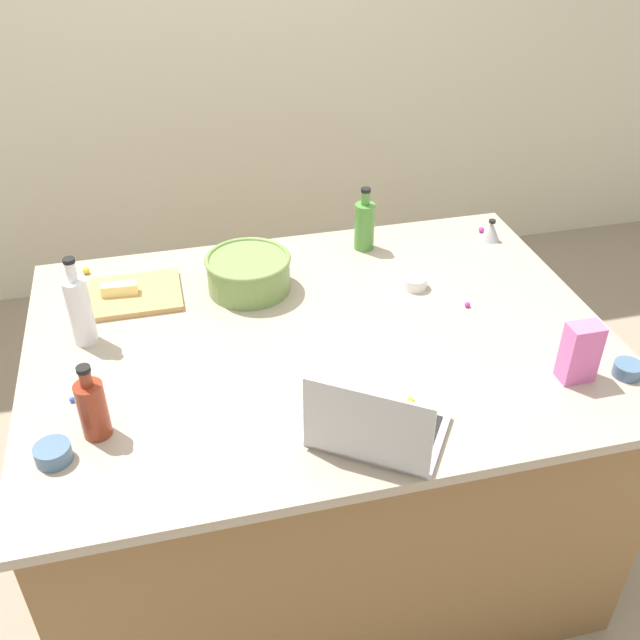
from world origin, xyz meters
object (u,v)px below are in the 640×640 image
butter_stick_left (119,289)px  ramekin_wide (415,282)px  kitchen_timer (491,231)px  laptop (375,428)px  bottle_olive (364,225)px  bottle_soy (93,408)px  ramekin_small (53,453)px  mixing_bowl_large (249,272)px  bottle_vinegar (80,309)px  cutting_board (135,294)px  ramekin_medium (627,369)px  candy_bag (580,352)px

butter_stick_left → ramekin_wide: size_ratio=1.41×
kitchen_timer → butter_stick_left: bearing=-176.3°
laptop → bottle_olive: (0.25, 0.93, 0.04)m
bottle_soy → ramekin_small: (-0.10, -0.07, -0.06)m
mixing_bowl_large → bottle_olive: 0.46m
bottle_olive → ramekin_small: bottle_olive is taller
bottle_soy → kitchen_timer: bearing=27.0°
bottle_vinegar → cutting_board: bearing=54.9°
bottle_soy → bottle_olive: bearing=39.5°
cutting_board → kitchen_timer: size_ratio=3.67×
laptop → ramekin_medium: 0.74m
bottle_olive → cutting_board: bearing=-170.4°
bottle_soy → candy_bag: (1.23, -0.08, 0.00)m
ramekin_wide → laptop: bearing=-117.6°
laptop → butter_stick_left: laptop is taller
cutting_board → candy_bag: 1.32m
ramekin_medium → laptop: bearing=-173.5°
bottle_soy → butter_stick_left: (0.06, 0.60, -0.05)m
laptop → bottle_soy: laptop is taller
cutting_board → ramekin_wide: ramekin_wide is taller
ramekin_small → kitchen_timer: (1.45, 0.75, 0.01)m
laptop → cutting_board: (-0.54, 0.79, -0.04)m
bottle_vinegar → butter_stick_left: bottle_vinegar is taller
mixing_bowl_large → ramekin_medium: size_ratio=3.58×
ramekin_wide → candy_bag: candy_bag is taller
mixing_bowl_large → bottle_soy: size_ratio=1.31×
candy_bag → bottle_olive: bearing=112.6°
bottle_olive → ramekin_small: 1.28m
bottle_vinegar → butter_stick_left: (0.10, 0.20, -0.07)m
mixing_bowl_large → bottle_olive: bottle_olive is taller
mixing_bowl_large → cutting_board: 0.36m
mixing_bowl_large → kitchen_timer: mixing_bowl_large is taller
bottle_olive → ramekin_small: size_ratio=2.63×
laptop → kitchen_timer: (0.70, 0.88, -0.01)m
laptop → bottle_vinegar: bottle_vinegar is taller
butter_stick_left → bottle_vinegar: bearing=-115.8°
butter_stick_left → ramekin_small: bearing=-103.6°
bottle_olive → ramekin_small: (-0.99, -0.80, -0.07)m
ramekin_medium → kitchen_timer: size_ratio=0.98×
mixing_bowl_large → bottle_vinegar: size_ratio=0.99×
cutting_board → butter_stick_left: size_ratio=2.57×
bottle_soy → kitchen_timer: (1.35, 0.69, -0.05)m
cutting_board → kitchen_timer: 1.24m
ramekin_medium → mixing_bowl_large: bearing=143.7°
mixing_bowl_large → butter_stick_left: mixing_bowl_large is taller
bottle_olive → bottle_soy: size_ratio=1.09×
bottle_vinegar → candy_bag: bearing=-20.8°
ramekin_medium → kitchen_timer: 0.79m
laptop → mixing_bowl_large: bearing=103.5°
ramekin_medium → kitchen_timer: (-0.03, 0.79, 0.02)m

